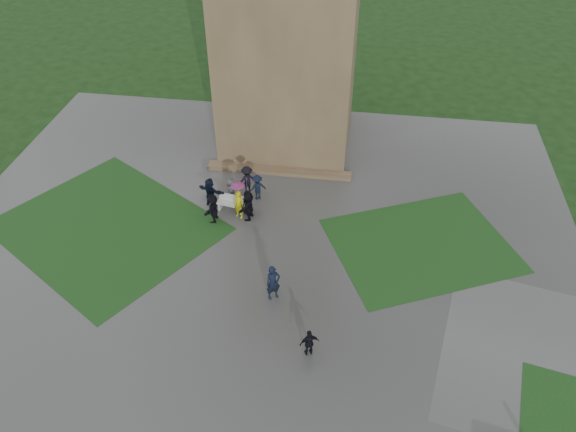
# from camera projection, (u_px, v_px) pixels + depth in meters

# --- Properties ---
(ground) EXTENTS (120.00, 120.00, 0.00)m
(ground) POSITION_uv_depth(u_px,v_px,m) (244.00, 298.00, 26.79)
(ground) COLOR black
(plaza) EXTENTS (34.00, 34.00, 0.02)m
(plaza) POSITION_uv_depth(u_px,v_px,m) (252.00, 268.00, 28.31)
(plaza) COLOR #383836
(plaza) RESTS_ON ground
(lawn_inset_left) EXTENTS (14.10, 13.46, 0.01)m
(lawn_inset_left) POSITION_uv_depth(u_px,v_px,m) (107.00, 227.00, 30.79)
(lawn_inset_left) COLOR #143512
(lawn_inset_left) RESTS_ON plaza
(lawn_inset_right) EXTENTS (11.12, 10.15, 0.01)m
(lawn_inset_right) POSITION_uv_depth(u_px,v_px,m) (421.00, 245.00, 29.65)
(lawn_inset_right) COLOR #143512
(lawn_inset_right) RESTS_ON plaza
(tower) EXTENTS (8.00, 8.00, 18.00)m
(tower) POSITION_uv_depth(u_px,v_px,m) (289.00, 2.00, 32.60)
(tower) COLOR brown
(tower) RESTS_ON ground
(tower_plinth) EXTENTS (9.00, 0.80, 0.22)m
(tower_plinth) POSITION_uv_depth(u_px,v_px,m) (279.00, 171.00, 34.83)
(tower_plinth) COLOR brown
(tower_plinth) RESTS_ON plaza
(bench) EXTENTS (1.72, 0.78, 0.96)m
(bench) POSITION_uv_depth(u_px,v_px,m) (232.00, 203.00, 31.67)
(bench) COLOR silver
(bench) RESTS_ON plaza
(visitor_cluster) EXTENTS (4.00, 4.19, 2.44)m
(visitor_cluster) POSITION_uv_depth(u_px,v_px,m) (234.00, 195.00, 31.41)
(visitor_cluster) COLOR black
(visitor_cluster) RESTS_ON plaza
(pedestrian_mid) EXTENTS (0.84, 0.76, 1.93)m
(pedestrian_mid) POSITION_uv_depth(u_px,v_px,m) (273.00, 283.00, 26.19)
(pedestrian_mid) COLOR black
(pedestrian_mid) RESTS_ON plaza
(pedestrian_near) EXTENTS (0.98, 0.78, 1.46)m
(pedestrian_near) POSITION_uv_depth(u_px,v_px,m) (309.00, 343.00, 23.80)
(pedestrian_near) COLOR black
(pedestrian_near) RESTS_ON plaza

